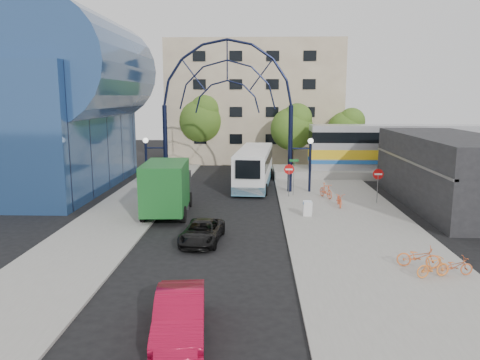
{
  "coord_description": "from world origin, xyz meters",
  "views": [
    {
      "loc": [
        2.34,
        -23.17,
        7.67
      ],
      "look_at": [
        1.28,
        6.0,
        2.45
      ],
      "focal_mm": 35.0,
      "sensor_mm": 36.0,
      "label": 1
    }
  ],
  "objects_px": {
    "bike_near_a": "(339,200)",
    "bike_far_b": "(433,267)",
    "tree_north_a": "(293,126)",
    "black_suv": "(202,232)",
    "do_not_enter_sign": "(378,178)",
    "bike_far_c": "(455,266)",
    "city_bus": "(254,166)",
    "bike_far_a": "(418,257)",
    "green_truck": "(168,188)",
    "tree_north_b": "(202,118)",
    "tree_north_c": "(347,128)",
    "sandwich_board": "(308,207)",
    "red_sedan": "(180,315)",
    "bike_near_b": "(326,191)",
    "train_car": "(442,147)",
    "street_name_sign": "(294,169)",
    "gateway_arch": "(227,85)"
  },
  "relations": [
    {
      "from": "gateway_arch",
      "to": "tree_north_c",
      "type": "xyz_separation_m",
      "value": [
        12.12,
        13.93,
        -4.28
      ]
    },
    {
      "from": "bike_far_c",
      "to": "sandwich_board",
      "type": "bearing_deg",
      "value": 23.07
    },
    {
      "from": "bike_near_b",
      "to": "bike_far_c",
      "type": "distance_m",
      "value": 15.81
    },
    {
      "from": "tree_north_b",
      "to": "bike_near_b",
      "type": "distance_m",
      "value": 22.07
    },
    {
      "from": "bike_far_c",
      "to": "bike_far_b",
      "type": "bearing_deg",
      "value": 99.8
    },
    {
      "from": "tree_north_a",
      "to": "bike_far_a",
      "type": "height_order",
      "value": "tree_north_a"
    },
    {
      "from": "tree_north_b",
      "to": "street_name_sign",
      "type": "bearing_deg",
      "value": -62.35
    },
    {
      "from": "bike_far_a",
      "to": "green_truck",
      "type": "bearing_deg",
      "value": 65.5
    },
    {
      "from": "tree_north_c",
      "to": "bike_far_b",
      "type": "bearing_deg",
      "value": -94.12
    },
    {
      "from": "sandwich_board",
      "to": "black_suv",
      "type": "height_order",
      "value": "black_suv"
    },
    {
      "from": "train_car",
      "to": "red_sedan",
      "type": "height_order",
      "value": "train_car"
    },
    {
      "from": "tree_north_c",
      "to": "bike_near_b",
      "type": "height_order",
      "value": "tree_north_c"
    },
    {
      "from": "train_car",
      "to": "bike_near_a",
      "type": "relative_size",
      "value": 13.79
    },
    {
      "from": "do_not_enter_sign",
      "to": "bike_far_c",
      "type": "xyz_separation_m",
      "value": [
        -0.17,
        -13.85,
        -1.44
      ]
    },
    {
      "from": "bike_near_a",
      "to": "bike_far_b",
      "type": "height_order",
      "value": "bike_near_a"
    },
    {
      "from": "sandwich_board",
      "to": "green_truck",
      "type": "relative_size",
      "value": 0.14
    },
    {
      "from": "train_car",
      "to": "tree_north_c",
      "type": "bearing_deg",
      "value": 143.04
    },
    {
      "from": "tree_north_b",
      "to": "bike_far_c",
      "type": "distance_m",
      "value": 37.14
    },
    {
      "from": "tree_north_b",
      "to": "black_suv",
      "type": "xyz_separation_m",
      "value": [
        3.33,
        -29.24,
        -4.68
      ]
    },
    {
      "from": "city_bus",
      "to": "bike_far_c",
      "type": "height_order",
      "value": "city_bus"
    },
    {
      "from": "sandwich_board",
      "to": "bike_near_a",
      "type": "relative_size",
      "value": 0.54
    },
    {
      "from": "tree_north_b",
      "to": "tree_north_c",
      "type": "distance_m",
      "value": 16.15
    },
    {
      "from": "tree_north_a",
      "to": "black_suv",
      "type": "relative_size",
      "value": 1.66
    },
    {
      "from": "bike_near_a",
      "to": "bike_near_b",
      "type": "bearing_deg",
      "value": 102.79
    },
    {
      "from": "city_bus",
      "to": "red_sedan",
      "type": "relative_size",
      "value": 2.62
    },
    {
      "from": "train_car",
      "to": "bike_far_c",
      "type": "height_order",
      "value": "train_car"
    },
    {
      "from": "bike_near_a",
      "to": "red_sedan",
      "type": "bearing_deg",
      "value": -112.54
    },
    {
      "from": "tree_north_b",
      "to": "bike_near_b",
      "type": "xyz_separation_m",
      "value": [
        11.45,
        -18.3,
        -4.59
      ]
    },
    {
      "from": "green_truck",
      "to": "bike_near_a",
      "type": "distance_m",
      "value": 11.86
    },
    {
      "from": "red_sedan",
      "to": "bike_far_a",
      "type": "distance_m",
      "value": 11.57
    },
    {
      "from": "street_name_sign",
      "to": "bike_far_b",
      "type": "xyz_separation_m",
      "value": [
        4.61,
        -16.72,
        -1.55
      ]
    },
    {
      "from": "gateway_arch",
      "to": "train_car",
      "type": "xyz_separation_m",
      "value": [
        20.0,
        8.0,
        -5.66
      ]
    },
    {
      "from": "bike_near_b",
      "to": "train_car",
      "type": "bearing_deg",
      "value": 18.61
    },
    {
      "from": "city_bus",
      "to": "bike_far_b",
      "type": "xyz_separation_m",
      "value": [
        7.68,
        -21.3,
        -1.08
      ]
    },
    {
      "from": "tree_north_b",
      "to": "bike_far_a",
      "type": "bearing_deg",
      "value": -67.7
    },
    {
      "from": "bike_far_c",
      "to": "tree_north_b",
      "type": "bearing_deg",
      "value": 18.57
    },
    {
      "from": "do_not_enter_sign",
      "to": "city_bus",
      "type": "relative_size",
      "value": 0.21
    },
    {
      "from": "bike_near_a",
      "to": "city_bus",
      "type": "bearing_deg",
      "value": 127.47
    },
    {
      "from": "gateway_arch",
      "to": "black_suv",
      "type": "xyz_separation_m",
      "value": [
        -0.54,
        -13.31,
        -7.97
      ]
    },
    {
      "from": "black_suv",
      "to": "red_sedan",
      "type": "xyz_separation_m",
      "value": [
        0.45,
        -9.94,
        0.16
      ]
    },
    {
      "from": "tree_north_b",
      "to": "do_not_enter_sign",
      "type": "bearing_deg",
      "value": -53.26
    },
    {
      "from": "gateway_arch",
      "to": "city_bus",
      "type": "bearing_deg",
      "value": 56.21
    },
    {
      "from": "tree_north_c",
      "to": "tree_north_a",
      "type": "bearing_deg",
      "value": -161.56
    },
    {
      "from": "do_not_enter_sign",
      "to": "bike_far_a",
      "type": "height_order",
      "value": "do_not_enter_sign"
    },
    {
      "from": "sandwich_board",
      "to": "city_bus",
      "type": "height_order",
      "value": "city_bus"
    },
    {
      "from": "gateway_arch",
      "to": "sandwich_board",
      "type": "distance_m",
      "value": 12.52
    },
    {
      "from": "bike_near_a",
      "to": "gateway_arch",
      "type": "bearing_deg",
      "value": 149.33
    },
    {
      "from": "black_suv",
      "to": "bike_far_c",
      "type": "height_order",
      "value": "black_suv"
    },
    {
      "from": "tree_north_b",
      "to": "black_suv",
      "type": "height_order",
      "value": "tree_north_b"
    },
    {
      "from": "tree_north_c",
      "to": "city_bus",
      "type": "distance_m",
      "value": 14.9
    }
  ]
}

